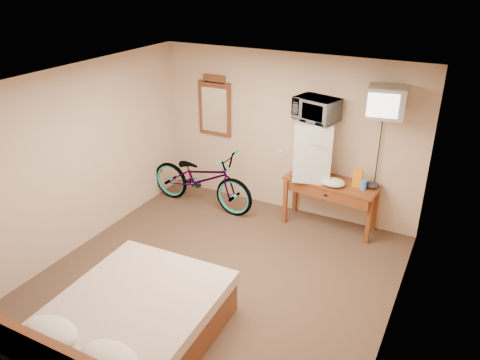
{
  "coord_description": "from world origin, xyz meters",
  "views": [
    {
      "loc": [
        2.5,
        -4.08,
        3.64
      ],
      "look_at": [
        -0.04,
        0.84,
        1.07
      ],
      "focal_mm": 35.0,
      "sensor_mm": 36.0,
      "label": 1
    }
  ],
  "objects": [
    {
      "name": "desk",
      "position": [
        0.85,
        2.0,
        0.63
      ],
      "size": [
        1.41,
        0.66,
        0.75
      ],
      "color": "brown",
      "rests_on": "floor"
    },
    {
      "name": "crt_television",
      "position": [
        1.47,
        2.02,
        2.02
      ],
      "size": [
        0.53,
        0.61,
        0.41
      ],
      "color": "black",
      "rests_on": "room"
    },
    {
      "name": "bed",
      "position": [
        -0.2,
        -1.37,
        0.29
      ],
      "size": [
        1.6,
        2.08,
        0.9
      ],
      "color": "brown",
      "rests_on": "floor"
    },
    {
      "name": "bicycle",
      "position": [
        -1.2,
        1.72,
        0.49
      ],
      "size": [
        1.9,
        0.73,
        0.99
      ],
      "primitive_type": "imported",
      "rotation": [
        0.0,
        0.0,
        1.53
      ],
      "color": "black",
      "rests_on": "floor"
    },
    {
      "name": "room",
      "position": [
        -0.0,
        0.0,
        1.25
      ],
      "size": [
        4.6,
        4.64,
        2.5
      ],
      "color": "#4F3827",
      "rests_on": "ground"
    },
    {
      "name": "snack_bag",
      "position": [
        1.22,
        2.01,
        0.88
      ],
      "size": [
        0.13,
        0.08,
        0.26
      ],
      "primitive_type": "cube",
      "rotation": [
        0.0,
        0.0,
        -0.04
      ],
      "color": "orange",
      "rests_on": "desk"
    },
    {
      "name": "mini_fridge",
      "position": [
        0.54,
        2.04,
        1.19
      ],
      "size": [
        0.65,
        0.63,
        0.88
      ],
      "color": "silver",
      "rests_on": "desk"
    },
    {
      "name": "wall_mirror",
      "position": [
        -1.25,
        2.27,
        1.53
      ],
      "size": [
        0.58,
        0.04,
        0.99
      ],
      "color": "brown",
      "rests_on": "room"
    },
    {
      "name": "cloth_dark_a",
      "position": [
        0.4,
        1.85,
        0.8
      ],
      "size": [
        0.25,
        0.18,
        0.09
      ],
      "primitive_type": "ellipsoid",
      "color": "black",
      "rests_on": "desk"
    },
    {
      "name": "blue_cup",
      "position": [
        1.32,
        1.97,
        0.82
      ],
      "size": [
        0.09,
        0.09,
        0.15
      ],
      "primitive_type": "cylinder",
      "color": "#4580EA",
      "rests_on": "desk"
    },
    {
      "name": "cloth_dark_b",
      "position": [
        1.42,
        2.07,
        0.8
      ],
      "size": [
        0.2,
        0.16,
        0.09
      ],
      "primitive_type": "ellipsoid",
      "color": "black",
      "rests_on": "desk"
    },
    {
      "name": "microwave",
      "position": [
        0.54,
        2.04,
        1.79
      ],
      "size": [
        0.68,
        0.55,
        0.33
      ],
      "primitive_type": "imported",
      "rotation": [
        0.0,
        0.0,
        -0.28
      ],
      "color": "silver",
      "rests_on": "mini_fridge"
    },
    {
      "name": "cloth_cream",
      "position": [
        0.9,
        1.89,
        0.8
      ],
      "size": [
        0.36,
        0.27,
        0.11
      ],
      "primitive_type": "ellipsoid",
      "color": "silver",
      "rests_on": "desk"
    }
  ]
}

